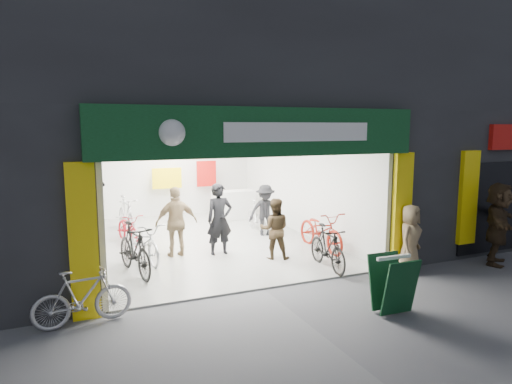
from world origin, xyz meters
TOP-DOWN VIEW (x-y plane):
  - ground at (0.00, 0.00)m, footprint 60.00×60.00m
  - building at (0.91, 4.99)m, footprint 17.00×10.27m
  - bike_left_front at (-1.80, 2.80)m, footprint 0.93×1.91m
  - bike_left_midfront at (-2.17, 1.90)m, footprint 0.86×1.93m
  - bike_left_midback at (-1.93, 4.68)m, footprint 0.83×1.67m
  - bike_left_back at (-1.80, 5.95)m, footprint 0.70×1.88m
  - bike_right_front at (1.80, 0.60)m, footprint 0.61×1.68m
  - bike_right_mid at (2.50, 2.02)m, footprint 0.71×1.99m
  - bike_right_back at (1.80, 4.50)m, footprint 0.51×1.60m
  - parked_bike at (-3.32, -0.30)m, footprint 1.58×0.59m
  - customer_a at (-0.03, 2.60)m, footprint 0.66×0.45m
  - customer_b at (1.05, 1.75)m, footprint 0.89×0.81m
  - customer_c at (1.80, 3.91)m, footprint 1.03×0.66m
  - customer_d at (-1.03, 2.84)m, footprint 1.02×0.44m
  - pedestrian_near at (3.30, -0.30)m, footprint 0.87×0.78m
  - pedestrian_far at (5.61, -0.58)m, footprint 1.73×1.52m
  - sandwich_board at (1.53, -1.88)m, footprint 0.66×0.66m

SIDE VIEW (x-z plane):
  - ground at x=0.00m, z-range 0.00..0.00m
  - bike_left_midback at x=-1.93m, z-range 0.00..0.84m
  - parked_bike at x=-3.32m, z-range 0.00..0.93m
  - bike_right_back at x=1.80m, z-range 0.00..0.95m
  - bike_left_front at x=-1.80m, z-range 0.00..0.96m
  - bike_right_front at x=1.80m, z-range 0.00..0.99m
  - bike_right_mid at x=2.50m, z-range 0.00..1.04m
  - sandwich_board at x=1.53m, z-range 0.05..1.02m
  - bike_left_back at x=-1.80m, z-range 0.00..1.10m
  - bike_left_midfront at x=-2.17m, z-range 0.00..1.12m
  - customer_b at x=1.05m, z-range 0.00..1.48m
  - pedestrian_near at x=3.30m, z-range 0.00..1.50m
  - customer_c at x=1.80m, z-range 0.00..1.51m
  - customer_d at x=-1.03m, z-range 0.00..1.73m
  - customer_a at x=-0.03m, z-range 0.00..1.79m
  - pedestrian_far at x=5.61m, z-range 0.00..1.89m
  - building at x=0.91m, z-range 0.31..8.31m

